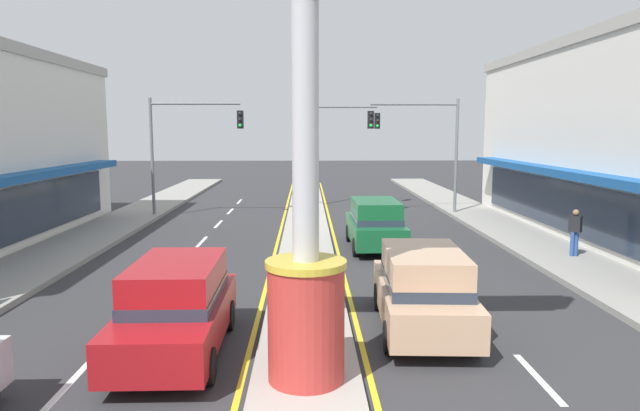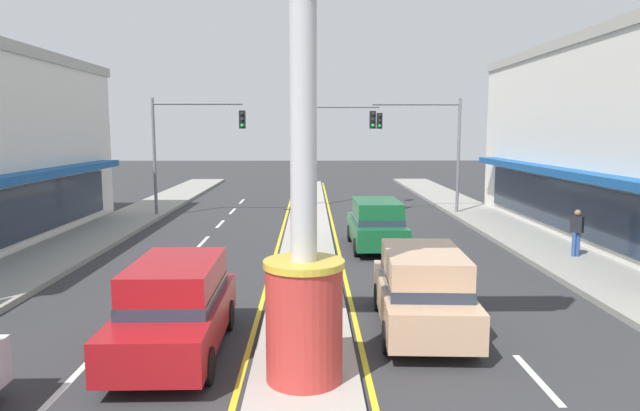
% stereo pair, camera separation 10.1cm
% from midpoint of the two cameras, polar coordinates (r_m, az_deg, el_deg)
% --- Properties ---
extents(median_strip, '(2.01, 52.00, 0.14)m').
position_cam_midpoint_polar(median_strip, '(23.58, -1.49, -3.42)').
color(median_strip, '#A39E93').
rests_on(median_strip, ground).
extents(sidewalk_left, '(2.94, 60.00, 0.18)m').
position_cam_midpoint_polar(sidewalk_left, '(23.47, -24.30, -4.10)').
color(sidewalk_left, gray).
rests_on(sidewalk_left, ground).
extents(sidewalk_right, '(2.94, 60.00, 0.18)m').
position_cam_midpoint_polar(sidewalk_right, '(23.42, 21.35, -3.98)').
color(sidewalk_right, gray).
rests_on(sidewalk_right, ground).
extents(lane_markings, '(8.75, 52.00, 0.01)m').
position_cam_midpoint_polar(lane_markings, '(22.27, -1.50, -4.25)').
color(lane_markings, silver).
rests_on(lane_markings, ground).
extents(district_sign, '(6.66, 1.43, 8.53)m').
position_cam_midpoint_polar(district_sign, '(9.73, -1.76, 4.92)').
color(district_sign, '#B7332D').
rests_on(district_sign, median_strip).
extents(traffic_light_left_side, '(4.86, 0.46, 6.20)m').
position_cam_midpoint_polar(traffic_light_left_side, '(30.43, -13.41, 6.77)').
color(traffic_light_left_side, slate).
rests_on(traffic_light_left_side, ground).
extents(traffic_light_right_side, '(4.86, 0.46, 6.20)m').
position_cam_midpoint_polar(traffic_light_right_side, '(30.84, 10.27, 6.86)').
color(traffic_light_right_side, slate).
rests_on(traffic_light_right_side, ground).
extents(traffic_light_median_far, '(4.20, 0.46, 6.20)m').
position_cam_midpoint_polar(traffic_light_median_far, '(33.85, 1.45, 6.95)').
color(traffic_light_median_far, slate).
rests_on(traffic_light_median_far, ground).
extents(suv_far_right_lane, '(2.02, 4.63, 1.90)m').
position_cam_midpoint_polar(suv_far_right_lane, '(22.07, 5.41, -1.80)').
color(suv_far_right_lane, '#14562D').
rests_on(suv_far_right_lane, ground).
extents(suv_near_left_lane, '(2.00, 4.62, 1.90)m').
position_cam_midpoint_polar(suv_near_left_lane, '(12.20, -14.40, -9.76)').
color(suv_near_left_lane, maroon).
rests_on(suv_near_left_lane, ground).
extents(suv_mid_left_lane, '(2.15, 4.69, 1.90)m').
position_cam_midpoint_polar(suv_mid_left_lane, '(13.28, 10.02, -8.21)').
color(suv_mid_left_lane, tan).
rests_on(suv_mid_left_lane, ground).
extents(pedestrian_far_side, '(0.44, 0.44, 1.65)m').
position_cam_midpoint_polar(pedestrian_far_side, '(21.75, 24.04, -2.23)').
color(pedestrian_far_side, '#2D4C8C').
rests_on(pedestrian_far_side, sidewalk_right).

